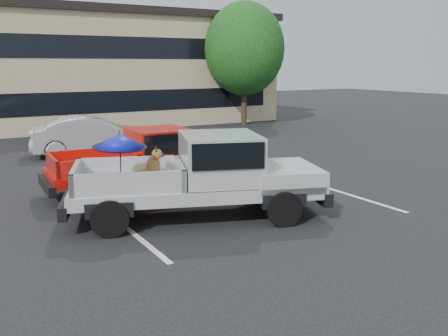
% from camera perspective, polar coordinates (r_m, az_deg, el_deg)
% --- Properties ---
extents(ground, '(90.00, 90.00, 0.00)m').
position_cam_1_polar(ground, '(10.66, 7.71, -6.79)').
color(ground, black).
rests_on(ground, ground).
extents(stripe_left, '(0.12, 5.00, 0.01)m').
position_cam_1_polar(stripe_left, '(10.99, -11.50, -6.34)').
color(stripe_left, silver).
rests_on(stripe_left, ground).
extents(stripe_right, '(0.12, 5.00, 0.01)m').
position_cam_1_polar(stripe_right, '(14.00, 12.40, -2.44)').
color(stripe_right, silver).
rests_on(stripe_right, ground).
extents(motel_building, '(20.40, 8.40, 6.30)m').
position_cam_1_polar(motel_building, '(30.08, -14.57, 11.09)').
color(motel_building, tan).
rests_on(motel_building, ground).
extents(tree_right, '(4.46, 4.46, 6.78)m').
position_cam_1_polar(tree_right, '(28.41, 2.35, 13.45)').
color(tree_right, '#332114').
rests_on(tree_right, ground).
extents(tree_back, '(4.68, 4.68, 7.11)m').
position_cam_1_polar(tree_back, '(34.23, -9.49, 13.36)').
color(tree_back, '#332114').
rests_on(tree_back, ground).
extents(silver_pickup, '(6.02, 3.73, 2.06)m').
position_cam_1_polar(silver_pickup, '(11.04, -1.71, -0.38)').
color(silver_pickup, black).
rests_on(silver_pickup, ground).
extents(red_pickup, '(5.17, 2.07, 1.68)m').
position_cam_1_polar(red_pickup, '(13.63, -8.04, 1.27)').
color(red_pickup, black).
rests_on(red_pickup, ground).
extents(silver_sedan, '(4.68, 2.37, 1.47)m').
position_cam_1_polar(silver_sedan, '(19.52, -14.84, 3.62)').
color(silver_sedan, '#A8ABAF').
rests_on(silver_sedan, ground).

